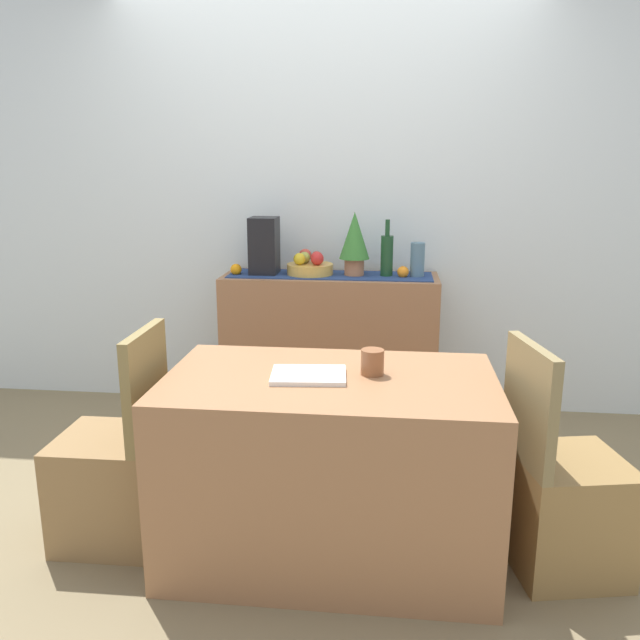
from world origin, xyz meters
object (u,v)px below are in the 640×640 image
at_px(fruit_bowl, 310,269).
at_px(open_book, 309,375).
at_px(coffee_cup, 372,362).
at_px(ceramic_vase, 417,260).
at_px(sideboard_console, 330,347).
at_px(chair_near_window, 114,478).
at_px(dining_table, 330,466).
at_px(chair_by_corner, 563,504).
at_px(potted_plant, 355,240).
at_px(coffee_maker, 264,246).
at_px(wine_bottle, 387,255).

distance_m(fruit_bowl, open_book, 1.45).
bearing_deg(coffee_cup, ceramic_vase, 81.36).
relative_size(sideboard_console, chair_near_window, 1.40).
distance_m(dining_table, chair_by_corner, 0.90).
xyz_separation_m(fruit_bowl, chair_near_window, (-0.64, -1.42, -0.65)).
bearing_deg(ceramic_vase, coffee_cup, -98.64).
bearing_deg(ceramic_vase, potted_plant, -180.00).
bearing_deg(fruit_bowl, open_book, -82.92).
bearing_deg(sideboard_console, potted_plant, -0.00).
bearing_deg(open_book, chair_by_corner, -4.39).
relative_size(coffee_maker, chair_by_corner, 0.37).
bearing_deg(chair_by_corner, ceramic_vase, 110.41).
xyz_separation_m(coffee_maker, chair_by_corner, (1.42, -1.42, -0.78)).
xyz_separation_m(dining_table, chair_by_corner, (0.89, -0.00, -0.10)).
bearing_deg(chair_by_corner, fruit_bowl, 129.04).
height_order(dining_table, coffee_cup, coffee_cup).
relative_size(potted_plant, chair_near_window, 0.41).
height_order(sideboard_console, chair_by_corner, chair_by_corner).
xyz_separation_m(sideboard_console, chair_near_window, (-0.75, -1.42, -0.17)).
distance_m(potted_plant, coffee_cup, 1.41).
distance_m(ceramic_vase, chair_by_corner, 1.67).
bearing_deg(wine_bottle, potted_plant, -180.00).
height_order(ceramic_vase, chair_by_corner, ceramic_vase).
relative_size(coffee_maker, open_book, 1.20).
xyz_separation_m(sideboard_console, coffee_cup, (0.30, -1.37, 0.35)).
xyz_separation_m(dining_table, coffee_cup, (0.16, 0.05, 0.42)).
height_order(sideboard_console, ceramic_vase, ceramic_vase).
bearing_deg(open_book, coffee_cup, 9.98).
distance_m(sideboard_console, coffee_maker, 0.72).
relative_size(sideboard_console, chair_by_corner, 1.40).
bearing_deg(dining_table, coffee_maker, 110.51).
height_order(ceramic_vase, potted_plant, potted_plant).
bearing_deg(chair_near_window, potted_plant, 57.71).
bearing_deg(fruit_bowl, chair_by_corner, -50.96).
relative_size(dining_table, open_book, 4.50).
distance_m(wine_bottle, chair_by_corner, 1.75).
height_order(fruit_bowl, wine_bottle, wine_bottle).
height_order(potted_plant, coffee_cup, potted_plant).
relative_size(sideboard_console, open_book, 4.51).
height_order(fruit_bowl, open_book, fruit_bowl).
bearing_deg(chair_near_window, sideboard_console, 61.96).
bearing_deg(potted_plant, dining_table, -90.07).
bearing_deg(chair_by_corner, wine_bottle, 116.37).
distance_m(open_book, coffee_cup, 0.25).
relative_size(sideboard_console, dining_table, 1.00).
distance_m(coffee_maker, coffee_cup, 1.55).
height_order(chair_near_window, chair_by_corner, same).
xyz_separation_m(wine_bottle, chair_by_corner, (0.70, -1.42, -0.74)).
bearing_deg(ceramic_vase, wine_bottle, 180.00).
bearing_deg(open_book, fruit_bowl, 91.98).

